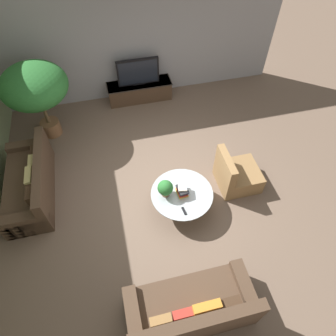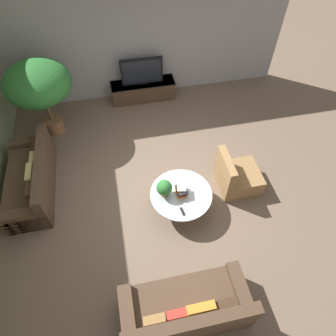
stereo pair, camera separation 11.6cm
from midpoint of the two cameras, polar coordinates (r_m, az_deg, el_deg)
ground_plane at (r=6.18m, az=-0.57°, el=-3.61°), size 24.00×24.00×0.00m
back_wall_stone at (r=7.66m, az=-5.94°, el=23.36°), size 7.40×0.12×3.00m
media_console at (r=8.07m, az=-4.32°, el=14.54°), size 1.64×0.50×0.48m
television at (r=7.74m, az=-4.57°, el=17.86°), size 1.04×0.13×0.67m
coffee_table at (r=5.66m, az=3.05°, el=-5.65°), size 1.16×1.16×0.45m
couch_by_wall at (r=6.48m, az=-24.00°, el=-2.11°), size 0.84×1.99×0.84m
couch_near_entry at (r=4.91m, az=4.21°, el=-25.33°), size 1.89×0.84×0.84m
armchair_wicker at (r=6.17m, az=13.44°, el=-1.63°), size 0.80×0.76×0.86m
potted_palm_tall at (r=6.96m, az=-23.03°, el=14.37°), size 1.38×1.38×1.77m
potted_plant_tabletop at (r=5.36m, az=-0.08°, el=-3.86°), size 0.29×0.29×0.36m
book_stack at (r=5.48m, az=3.16°, el=-4.31°), size 0.21×0.27×0.19m
remote_black at (r=5.34m, az=3.38°, el=-8.24°), size 0.06×0.16×0.02m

